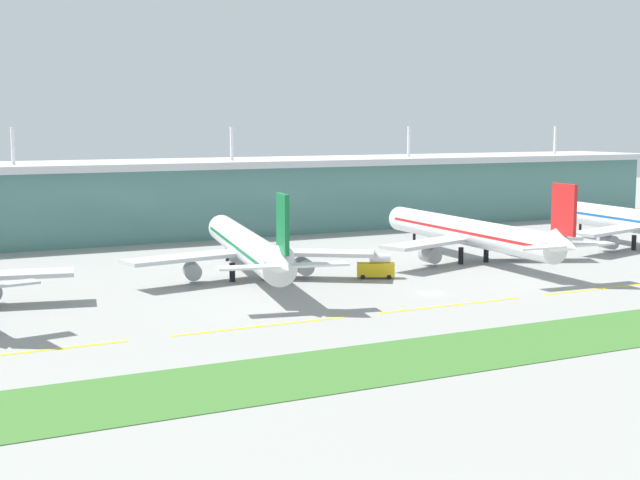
% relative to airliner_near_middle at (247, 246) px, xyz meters
% --- Properties ---
extents(ground_plane, '(600.00, 600.00, 0.00)m').
position_rel_airliner_near_middle_xyz_m(ground_plane, '(23.46, -27.87, -6.46)').
color(ground_plane, gray).
extents(terminal_building, '(288.00, 34.00, 29.06)m').
position_rel_airliner_near_middle_xyz_m(terminal_building, '(23.46, 72.86, 3.77)').
color(terminal_building, slate).
rests_on(terminal_building, ground).
extents(airliner_near_middle, '(47.75, 70.84, 18.90)m').
position_rel_airliner_near_middle_xyz_m(airliner_near_middle, '(0.00, 0.00, 0.00)').
color(airliner_near_middle, silver).
rests_on(airliner_near_middle, ground).
extents(airliner_far_middle, '(48.71, 71.17, 18.90)m').
position_rel_airliner_near_middle_xyz_m(airliner_far_middle, '(51.29, -1.56, -0.00)').
color(airliner_far_middle, white).
rests_on(airliner_far_middle, ground).
extents(taxiway_stripe_west, '(28.00, 0.70, 0.04)m').
position_rel_airliner_near_middle_xyz_m(taxiway_stripe_west, '(-47.54, -38.28, -6.44)').
color(taxiway_stripe_west, yellow).
rests_on(taxiway_stripe_west, ground).
extents(taxiway_stripe_mid_west, '(28.00, 0.70, 0.04)m').
position_rel_airliner_near_middle_xyz_m(taxiway_stripe_mid_west, '(-13.54, -38.28, -6.44)').
color(taxiway_stripe_mid_west, yellow).
rests_on(taxiway_stripe_mid_west, ground).
extents(taxiway_stripe_centre, '(28.00, 0.70, 0.04)m').
position_rel_airliner_near_middle_xyz_m(taxiway_stripe_centre, '(20.46, -38.28, -6.44)').
color(taxiway_stripe_centre, yellow).
rests_on(taxiway_stripe_centre, ground).
extents(taxiway_stripe_mid_east, '(28.00, 0.70, 0.04)m').
position_rel_airliner_near_middle_xyz_m(taxiway_stripe_mid_east, '(54.46, -38.28, -6.44)').
color(taxiway_stripe_mid_east, yellow).
rests_on(taxiway_stripe_mid_east, ground).
extents(grass_verge, '(300.00, 18.00, 0.10)m').
position_rel_airliner_near_middle_xyz_m(grass_verge, '(23.46, -63.98, -6.41)').
color(grass_verge, '#3D702D').
rests_on(grass_verge, ground).
extents(fuel_truck, '(7.59, 5.62, 4.95)m').
position_rel_airliner_near_middle_xyz_m(fuel_truck, '(22.87, -10.08, -4.19)').
color(fuel_truck, gold).
rests_on(fuel_truck, ground).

